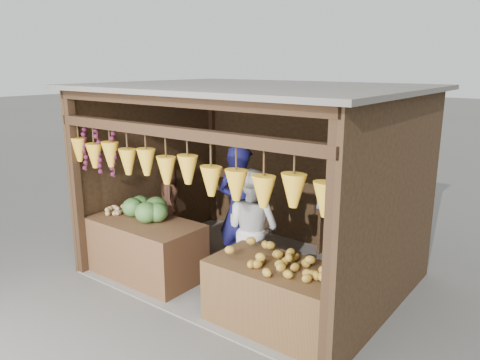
{
  "coord_description": "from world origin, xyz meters",
  "views": [
    {
      "loc": [
        3.66,
        -5.01,
        2.92
      ],
      "look_at": [
        -0.11,
        -0.1,
        1.38
      ],
      "focal_mm": 35.0,
      "sensor_mm": 36.0,
      "label": 1
    }
  ],
  "objects_px": {
    "counter_left": "(146,249)",
    "counter_right": "(280,297)",
    "woman_standing": "(253,229)",
    "man_standing": "(240,211)",
    "vendor_seated": "(169,197)"
  },
  "relations": [
    {
      "from": "counter_left",
      "to": "woman_standing",
      "type": "height_order",
      "value": "woman_standing"
    },
    {
      "from": "counter_left",
      "to": "vendor_seated",
      "type": "distance_m",
      "value": 1.28
    },
    {
      "from": "counter_left",
      "to": "man_standing",
      "type": "xyz_separation_m",
      "value": [
        1.04,
        0.82,
        0.54
      ]
    },
    {
      "from": "counter_left",
      "to": "counter_right",
      "type": "bearing_deg",
      "value": 0.09
    },
    {
      "from": "counter_right",
      "to": "woman_standing",
      "type": "distance_m",
      "value": 1.18
    },
    {
      "from": "counter_left",
      "to": "counter_right",
      "type": "xyz_separation_m",
      "value": [
        2.24,
        0.0,
        -0.03
      ]
    },
    {
      "from": "woman_standing",
      "to": "counter_left",
      "type": "bearing_deg",
      "value": 28.68
    },
    {
      "from": "counter_left",
      "to": "woman_standing",
      "type": "xyz_separation_m",
      "value": [
        1.37,
        0.67,
        0.41
      ]
    },
    {
      "from": "man_standing",
      "to": "woman_standing",
      "type": "xyz_separation_m",
      "value": [
        0.33,
        -0.15,
        -0.13
      ]
    },
    {
      "from": "counter_right",
      "to": "vendor_seated",
      "type": "xyz_separation_m",
      "value": [
        -2.84,
        1.06,
        0.43
      ]
    },
    {
      "from": "counter_left",
      "to": "counter_right",
      "type": "relative_size",
      "value": 1.0
    },
    {
      "from": "counter_right",
      "to": "man_standing",
      "type": "relative_size",
      "value": 0.86
    },
    {
      "from": "counter_left",
      "to": "counter_right",
      "type": "height_order",
      "value": "counter_left"
    },
    {
      "from": "vendor_seated",
      "to": "counter_left",
      "type": "bearing_deg",
      "value": 163.29
    },
    {
      "from": "counter_left",
      "to": "counter_right",
      "type": "distance_m",
      "value": 2.24
    }
  ]
}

